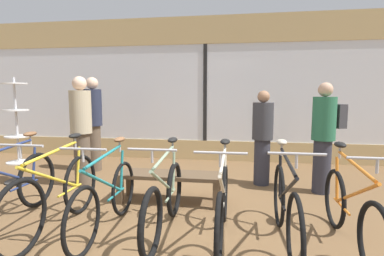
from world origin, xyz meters
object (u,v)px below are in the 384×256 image
Objects in this scene: accessory_rack at (18,140)px; customer_by_window at (263,136)px; bicycle_center_left at (107,198)px; bicycle_center_right at (223,204)px; customer_mid_floor at (324,134)px; customer_near_bench at (81,129)px; customer_near_rack at (93,122)px; bicycle_left at (56,195)px; bicycle_right at (286,207)px; display_bench at (170,178)px; bicycle_far_left at (8,190)px; bicycle_center at (165,200)px; bicycle_far_right at (351,212)px.

accessory_rack reaches higher than customer_by_window.
bicycle_center_right is at bearing -0.12° from bicycle_center_left.
customer_near_bench reaches higher than customer_mid_floor.
customer_near_rack is (-2.65, 2.45, 0.59)m from bicycle_center_right.
accessory_rack is 1.32m from customer_near_rack.
bicycle_center_right is at bearing 2.28° from bicycle_left.
bicycle_right is 1.22× the size of display_bench.
customer_by_window reaches higher than bicycle_far_left.
accessory_rack reaches higher than bicycle_center.
customer_by_window reaches higher than display_bench.
accessory_rack is 1.14× the size of customer_by_window.
bicycle_left is at bearing -172.28° from bicycle_center_left.
bicycle_left is 1.02× the size of accessory_rack.
customer_by_window is at bearing 10.13° from customer_near_bench.
bicycle_center_left is 2.87m from customer_near_rack.
customer_mid_floor reaches higher than customer_by_window.
bicycle_far_left is at bearing -156.62° from customer_mid_floor.
customer_by_window reaches higher than bicycle_left.
customer_near_bench reaches higher than bicycle_left.
bicycle_center_left is at bearing -33.44° from accessory_rack.
bicycle_left is (0.69, -0.11, 0.01)m from bicycle_far_left.
bicycle_center_left is 2.76m from accessory_rack.
customer_near_bench reaches higher than bicycle_center_left.
customer_near_rack reaches higher than bicycle_far_right.
customer_mid_floor reaches higher than bicycle_far_left.
customer_mid_floor is (0.89, -0.29, 0.09)m from customer_by_window.
display_bench is at bearing 64.06° from bicycle_center_left.
customer_mid_floor is at bearing 50.60° from bicycle_center_right.
bicycle_far_right is at bearing -1.63° from bicycle_center.
bicycle_far_left is 1.00× the size of accessory_rack.
bicycle_center_right is at bearing -42.75° from customer_near_rack.
bicycle_left is 3.06m from bicycle_far_right.
bicycle_far_right is 1.01× the size of customer_mid_floor.
customer_near_rack is at bearing 141.79° from display_bench.
bicycle_far_left is 0.70m from bicycle_left.
customer_mid_floor is (3.93, 1.70, 0.51)m from bicycle_far_left.
customer_mid_floor is 3.81m from customer_near_bench.
display_bench is at bearing 128.69° from bicycle_center_right.
customer_by_window is at bearing 33.17° from bicycle_far_left.
bicycle_far_left is at bearing 179.21° from bicycle_center_right.
accessory_rack is (-1.04, 1.48, 0.33)m from bicycle_far_left.
bicycle_center is 0.63m from bicycle_center_right.
bicycle_left is 1.16× the size of customer_by_window.
customer_mid_floor is (0.80, 1.77, 0.51)m from bicycle_right.
customer_near_bench is (-3.00, 1.54, 0.55)m from bicycle_right.
display_bench is at bearing 154.25° from bicycle_far_right.
customer_by_window reaches higher than bicycle_far_right.
bicycle_far_left is 4.31m from customer_mid_floor.
bicycle_far_left is 1.05× the size of bicycle_right.
customer_near_bench reaches higher than bicycle_center.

